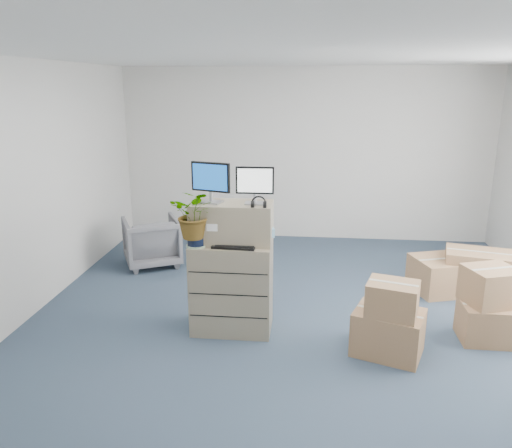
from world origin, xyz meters
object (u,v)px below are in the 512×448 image
Objects in this scene: keyboard at (234,246)px; potted_plant at (195,220)px; monitor_left at (211,180)px; monitor_right at (255,183)px; water_bottle at (242,230)px; filing_cabinet_lower at (232,287)px; office_chair at (152,239)px.

potted_plant is at bearing -174.80° from keyboard.
monitor_left is 0.71× the size of potted_plant.
water_bottle is at bearing 161.25° from monitor_right.
filing_cabinet_lower is 1.66× the size of potted_plant.
monitor_right is at bearing 15.37° from monitor_left.
filing_cabinet_lower is 0.83m from potted_plant.
monitor_left is at bearing -172.87° from water_bottle.
monitor_left is (-0.20, 0.03, 1.12)m from filing_cabinet_lower.
filing_cabinet_lower is at bearing 8.16° from monitor_left.
monitor_right is 2.74m from office_chair.
potted_plant is at bearing 92.91° from office_chair.
filing_cabinet_lower is at bearing 114.56° from keyboard.
water_bottle is at bearing 25.23° from potted_plant.
monitor_right reaches higher than filing_cabinet_lower.
keyboard is 0.75× the size of potted_plant.
office_chair is (-1.24, 1.80, -1.22)m from monitor_left.
monitor_left is 1.68× the size of water_bottle.
filing_cabinet_lower is 1.13m from monitor_right.
keyboard is at bearing -69.70° from filing_cabinet_lower.
water_bottle is at bearing 23.36° from monitor_left.
monitor_left is at bearing 178.43° from monitor_right.
monitor_right is at bearing 15.62° from potted_plant.
water_bottle is at bearing 79.48° from keyboard.
monitor_left is 0.43m from potted_plant.
monitor_left is at bearing 52.15° from potted_plant.
monitor_right is 1.55× the size of water_bottle.
keyboard is 0.46m from potted_plant.
filing_cabinet_lower is at bearing 101.80° from office_chair.
office_chair is at bearing 132.32° from monitor_right.
monitor_left reaches higher than office_chair.
filing_cabinet_lower is 1.14m from monitor_left.
office_chair is (-1.49, 1.96, -0.59)m from keyboard.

